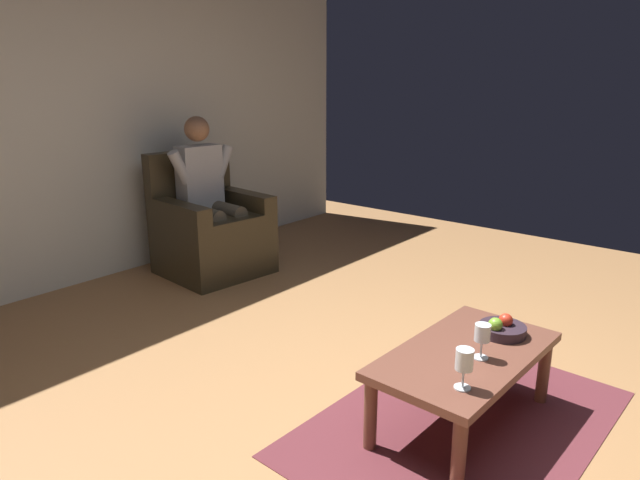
{
  "coord_description": "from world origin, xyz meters",
  "views": [
    {
      "loc": [
        2.11,
        1.12,
        1.62
      ],
      "look_at": [
        -0.59,
        -1.09,
        0.61
      ],
      "focal_mm": 31.96,
      "sensor_mm": 36.0,
      "label": 1
    }
  ],
  "objects_px": {
    "coffee_table": "(465,362)",
    "fruit_bowl": "(502,328)",
    "armchair": "(210,232)",
    "person_seated": "(208,191)",
    "wine_glass_far": "(464,362)",
    "wine_glass_near": "(482,335)"
  },
  "relations": [
    {
      "from": "coffee_table",
      "to": "wine_glass_far",
      "type": "relative_size",
      "value": 5.73
    },
    {
      "from": "armchair",
      "to": "fruit_bowl",
      "type": "bearing_deg",
      "value": 86.44
    },
    {
      "from": "coffee_table",
      "to": "fruit_bowl",
      "type": "bearing_deg",
      "value": 168.05
    },
    {
      "from": "coffee_table",
      "to": "fruit_bowl",
      "type": "height_order",
      "value": "fruit_bowl"
    },
    {
      "from": "coffee_table",
      "to": "person_seated",
      "type": "bearing_deg",
      "value": -104.82
    },
    {
      "from": "coffee_table",
      "to": "wine_glass_near",
      "type": "bearing_deg",
      "value": 74.63
    },
    {
      "from": "coffee_table",
      "to": "wine_glass_near",
      "type": "xyz_separation_m",
      "value": [
        0.02,
        0.08,
        0.17
      ]
    },
    {
      "from": "person_seated",
      "to": "coffee_table",
      "type": "relative_size",
      "value": 1.29
    },
    {
      "from": "wine_glass_far",
      "to": "fruit_bowl",
      "type": "relative_size",
      "value": 0.77
    },
    {
      "from": "person_seated",
      "to": "fruit_bowl",
      "type": "bearing_deg",
      "value": 86.43
    },
    {
      "from": "person_seated",
      "to": "fruit_bowl",
      "type": "relative_size",
      "value": 5.71
    },
    {
      "from": "wine_glass_far",
      "to": "fruit_bowl",
      "type": "xyz_separation_m",
      "value": [
        -0.59,
        -0.07,
        -0.09
      ]
    },
    {
      "from": "person_seated",
      "to": "coffee_table",
      "type": "xyz_separation_m",
      "value": [
        0.7,
        2.66,
        -0.37
      ]
    },
    {
      "from": "armchair",
      "to": "person_seated",
      "type": "xyz_separation_m",
      "value": [
        0.0,
        0.01,
        0.36
      ]
    },
    {
      "from": "fruit_bowl",
      "to": "coffee_table",
      "type": "bearing_deg",
      "value": -11.95
    },
    {
      "from": "armchair",
      "to": "wine_glass_far",
      "type": "bearing_deg",
      "value": 75.4
    },
    {
      "from": "person_seated",
      "to": "coffee_table",
      "type": "bearing_deg",
      "value": 80.58
    },
    {
      "from": "wine_glass_near",
      "to": "fruit_bowl",
      "type": "height_order",
      "value": "wine_glass_near"
    },
    {
      "from": "wine_glass_near",
      "to": "fruit_bowl",
      "type": "distance_m",
      "value": 0.31
    },
    {
      "from": "wine_glass_near",
      "to": "wine_glass_far",
      "type": "bearing_deg",
      "value": 10.19
    },
    {
      "from": "wine_glass_far",
      "to": "armchair",
      "type": "bearing_deg",
      "value": -110.01
    },
    {
      "from": "armchair",
      "to": "wine_glass_far",
      "type": "relative_size",
      "value": 5.74
    }
  ]
}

